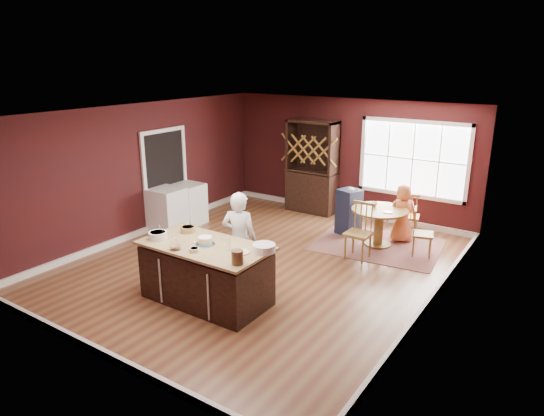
{
  "coord_description": "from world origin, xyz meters",
  "views": [
    {
      "loc": [
        4.63,
        -6.62,
        3.55
      ],
      "look_at": [
        0.15,
        0.09,
        1.05
      ],
      "focal_mm": 32.0,
      "sensor_mm": 36.0,
      "label": 1
    }
  ],
  "objects_px": {
    "dryer": "(189,204)",
    "chair_north": "(409,214)",
    "dining_table": "(379,220)",
    "washer": "(168,210)",
    "chair_east": "(423,232)",
    "toddler": "(352,196)",
    "chair_south": "(358,231)",
    "seated_woman": "(402,213)",
    "layer_cake": "(205,241)",
    "kitchen_island": "(206,274)",
    "high_chair": "(349,211)",
    "hutch": "(312,167)",
    "baker": "(239,240)"
  },
  "relations": [
    {
      "from": "high_chair",
      "to": "washer",
      "type": "xyz_separation_m",
      "value": [
        -3.26,
        -1.98,
        -0.04
      ]
    },
    {
      "from": "layer_cake",
      "to": "seated_woman",
      "type": "bearing_deg",
      "value": 68.88
    },
    {
      "from": "high_chair",
      "to": "seated_woman",
      "type": "bearing_deg",
      "value": 29.33
    },
    {
      "from": "kitchen_island",
      "to": "chair_east",
      "type": "distance_m",
      "value": 4.19
    },
    {
      "from": "hutch",
      "to": "high_chair",
      "type": "bearing_deg",
      "value": -33.81
    },
    {
      "from": "dining_table",
      "to": "chair_south",
      "type": "height_order",
      "value": "chair_south"
    },
    {
      "from": "layer_cake",
      "to": "washer",
      "type": "xyz_separation_m",
      "value": [
        -2.75,
        1.91,
        -0.51
      ]
    },
    {
      "from": "layer_cake",
      "to": "chair_east",
      "type": "bearing_deg",
      "value": 58.93
    },
    {
      "from": "kitchen_island",
      "to": "chair_east",
      "type": "bearing_deg",
      "value": 58.82
    },
    {
      "from": "seated_woman",
      "to": "high_chair",
      "type": "bearing_deg",
      "value": -24.25
    },
    {
      "from": "toddler",
      "to": "washer",
      "type": "xyz_separation_m",
      "value": [
        -3.29,
        -2.06,
        -0.34
      ]
    },
    {
      "from": "layer_cake",
      "to": "high_chair",
      "type": "xyz_separation_m",
      "value": [
        0.51,
        3.89,
        -0.47
      ]
    },
    {
      "from": "dining_table",
      "to": "layer_cake",
      "type": "relative_size",
      "value": 3.72
    },
    {
      "from": "chair_north",
      "to": "seated_woman",
      "type": "relative_size",
      "value": 0.83
    },
    {
      "from": "washer",
      "to": "dining_table",
      "type": "bearing_deg",
      "value": 23.0
    },
    {
      "from": "toddler",
      "to": "dryer",
      "type": "relative_size",
      "value": 0.29
    },
    {
      "from": "dryer",
      "to": "chair_north",
      "type": "bearing_deg",
      "value": 22.92
    },
    {
      "from": "dining_table",
      "to": "chair_east",
      "type": "distance_m",
      "value": 0.88
    },
    {
      "from": "layer_cake",
      "to": "chair_east",
      "type": "distance_m",
      "value": 4.22
    },
    {
      "from": "baker",
      "to": "layer_cake",
      "type": "bearing_deg",
      "value": 65.99
    },
    {
      "from": "seated_woman",
      "to": "hutch",
      "type": "distance_m",
      "value": 2.66
    },
    {
      "from": "hutch",
      "to": "kitchen_island",
      "type": "bearing_deg",
      "value": -79.41
    },
    {
      "from": "baker",
      "to": "hutch",
      "type": "bearing_deg",
      "value": -94.0
    },
    {
      "from": "chair_north",
      "to": "dining_table",
      "type": "bearing_deg",
      "value": 53.25
    },
    {
      "from": "dryer",
      "to": "chair_east",
      "type": "bearing_deg",
      "value": 11.95
    },
    {
      "from": "kitchen_island",
      "to": "dryer",
      "type": "bearing_deg",
      "value": 137.1
    },
    {
      "from": "chair_south",
      "to": "seated_woman",
      "type": "xyz_separation_m",
      "value": [
        0.36,
        1.31,
        0.06
      ]
    },
    {
      "from": "chair_east",
      "to": "toddler",
      "type": "distance_m",
      "value": 1.71
    },
    {
      "from": "layer_cake",
      "to": "seated_woman",
      "type": "xyz_separation_m",
      "value": [
        1.58,
        4.09,
        -0.39
      ]
    },
    {
      "from": "seated_woman",
      "to": "chair_south",
      "type": "bearing_deg",
      "value": 39.86
    },
    {
      "from": "chair_east",
      "to": "chair_north",
      "type": "bearing_deg",
      "value": 17.49
    },
    {
      "from": "kitchen_island",
      "to": "toddler",
      "type": "relative_size",
      "value": 7.55
    },
    {
      "from": "seated_woman",
      "to": "toddler",
      "type": "distance_m",
      "value": 1.07
    },
    {
      "from": "layer_cake",
      "to": "toddler",
      "type": "bearing_deg",
      "value": 82.31
    },
    {
      "from": "chair_south",
      "to": "chair_north",
      "type": "relative_size",
      "value": 1.08
    },
    {
      "from": "hutch",
      "to": "layer_cake",
      "type": "bearing_deg",
      "value": -79.31
    },
    {
      "from": "kitchen_island",
      "to": "seated_woman",
      "type": "xyz_separation_m",
      "value": [
        1.59,
        4.09,
        0.15
      ]
    },
    {
      "from": "seated_woman",
      "to": "dryer",
      "type": "height_order",
      "value": "seated_woman"
    },
    {
      "from": "chair_south",
      "to": "hutch",
      "type": "xyz_separation_m",
      "value": [
        -2.14,
        2.07,
        0.56
      ]
    },
    {
      "from": "chair_east",
      "to": "chair_north",
      "type": "relative_size",
      "value": 0.94
    },
    {
      "from": "high_chair",
      "to": "toddler",
      "type": "relative_size",
      "value": 3.88
    },
    {
      "from": "seated_woman",
      "to": "dining_table",
      "type": "bearing_deg",
      "value": 23.0
    },
    {
      "from": "high_chair",
      "to": "toddler",
      "type": "height_order",
      "value": "high_chair"
    },
    {
      "from": "chair_north",
      "to": "high_chair",
      "type": "height_order",
      "value": "high_chair"
    },
    {
      "from": "chair_south",
      "to": "seated_woman",
      "type": "relative_size",
      "value": 0.9
    },
    {
      "from": "seated_woman",
      "to": "high_chair",
      "type": "xyz_separation_m",
      "value": [
        -1.07,
        -0.2,
        -0.09
      ]
    },
    {
      "from": "toddler",
      "to": "chair_south",
      "type": "bearing_deg",
      "value": -60.0
    },
    {
      "from": "kitchen_island",
      "to": "high_chair",
      "type": "height_order",
      "value": "high_chair"
    },
    {
      "from": "baker",
      "to": "chair_east",
      "type": "bearing_deg",
      "value": -143.5
    },
    {
      "from": "dining_table",
      "to": "washer",
      "type": "relative_size",
      "value": 1.16
    }
  ]
}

